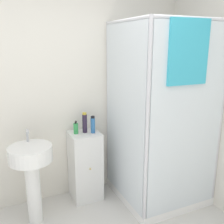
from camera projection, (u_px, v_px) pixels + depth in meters
wall_back at (46, 96)px, 2.93m from camera, size 6.40×0.06×2.50m
shower_enclosure at (158, 156)px, 3.03m from camera, size 0.95×0.98×2.06m
vanity_cabinet at (85, 166)px, 3.11m from camera, size 0.34×0.36×0.82m
sink at (32, 167)px, 2.62m from camera, size 0.43×0.43×0.97m
soap_dispenser at (76, 128)px, 2.97m from camera, size 0.05×0.06×0.15m
shampoo_bottle_tall_black at (85, 123)px, 2.99m from camera, size 0.05×0.05×0.24m
shampoo_bottle_blue at (93, 125)px, 2.99m from camera, size 0.05×0.05×0.20m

